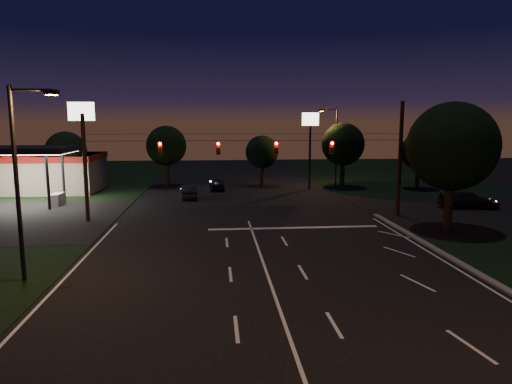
{
  "coord_description": "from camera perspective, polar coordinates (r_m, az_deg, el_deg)",
  "views": [
    {
      "loc": [
        -2.51,
        -19.5,
        7.38
      ],
      "look_at": [
        0.1,
        8.9,
        3.0
      ],
      "focal_mm": 32.0,
      "sensor_mm": 36.0,
      "label": 1
    }
  ],
  "objects": [
    {
      "name": "car_oncoming_a",
      "position": [
        50.07,
        -4.9,
        0.97
      ],
      "size": [
        1.75,
        3.88,
        1.3
      ],
      "primitive_type": "imported",
      "rotation": [
        0.0,
        0.0,
        3.2
      ],
      "color": "black",
      "rests_on": "ground"
    },
    {
      "name": "stop_bar",
      "position": [
        32.34,
        4.72,
        -4.48
      ],
      "size": [
        12.0,
        0.5,
        0.01
      ],
      "primitive_type": "cube",
      "color": "silver",
      "rests_on": "ground"
    },
    {
      "name": "tree_far_a",
      "position": [
        52.06,
        -22.6,
        4.63
      ],
      "size": [
        4.2,
        4.2,
        6.42
      ],
      "color": "black",
      "rests_on": "ground"
    },
    {
      "name": "tree_far_c",
      "position": [
        53.01,
        0.75,
        4.97
      ],
      "size": [
        3.8,
        3.8,
        5.86
      ],
      "color": "black",
      "rests_on": "ground"
    },
    {
      "name": "utility_pole_left",
      "position": [
        36.53,
        -20.22,
        -3.47
      ],
      "size": [
        0.28,
        0.28,
        8.0
      ],
      "primitive_type": "cylinder",
      "color": "black",
      "rests_on": "ground"
    },
    {
      "name": "tree_right_near",
      "position": [
        33.77,
        23.21,
        5.14
      ],
      "size": [
        6.0,
        6.0,
        8.76
      ],
      "color": "black",
      "rests_on": "ground"
    },
    {
      "name": "tree_far_b",
      "position": [
        53.97,
        -11.11,
        5.63
      ],
      "size": [
        4.6,
        4.6,
        6.98
      ],
      "color": "black",
      "rests_on": "ground"
    },
    {
      "name": "car_cross",
      "position": [
        43.39,
        25.03,
        -0.91
      ],
      "size": [
        5.3,
        2.94,
        1.45
      ],
      "primitive_type": "imported",
      "rotation": [
        0.0,
        0.0,
        1.38
      ],
      "color": "black",
      "rests_on": "ground"
    },
    {
      "name": "utility_pole_right",
      "position": [
        38.15,
        17.24,
        -2.82
      ],
      "size": [
        0.3,
        0.3,
        9.0
      ],
      "primitive_type": "cylinder",
      "color": "black",
      "rests_on": "ground"
    },
    {
      "name": "pole_sign_right",
      "position": [
        50.62,
        6.79,
        7.38
      ],
      "size": [
        1.8,
        0.3,
        8.4
      ],
      "color": "black",
      "rests_on": "ground"
    },
    {
      "name": "car_oncoming_b",
      "position": [
        44.93,
        -8.41,
        0.04
      ],
      "size": [
        1.83,
        4.16,
        1.33
      ],
      "primitive_type": "imported",
      "rotation": [
        0.0,
        0.0,
        3.25
      ],
      "color": "black",
      "rests_on": "ground"
    },
    {
      "name": "street_light_left",
      "position": [
        23.3,
        -27.24,
        2.5
      ],
      "size": [
        2.2,
        0.35,
        9.0
      ],
      "color": "black",
      "rests_on": "ground"
    },
    {
      "name": "tree_far_e",
      "position": [
        53.68,
        19.65,
        4.74
      ],
      "size": [
        4.0,
        4.0,
        6.18
      ],
      "color": "black",
      "rests_on": "ground"
    },
    {
      "name": "cross_street_right",
      "position": [
        42.68,
        26.71,
        -2.17
      ],
      "size": [
        20.0,
        16.0,
        0.02
      ],
      "primitive_type": "cube",
      "color": "black",
      "rests_on": "ground"
    },
    {
      "name": "center_line",
      "position": [
        15.59,
        4.95,
        -19.54
      ],
      "size": [
        0.14,
        40.0,
        0.01
      ],
      "primitive_type": "cube",
      "color": "silver",
      "rests_on": "ground"
    },
    {
      "name": "pole_sign_left_near",
      "position": [
        43.06,
        -20.92,
        7.63
      ],
      "size": [
        2.2,
        0.3,
        9.1
      ],
      "color": "black",
      "rests_on": "ground"
    },
    {
      "name": "signal_span",
      "position": [
        34.61,
        -1.09,
        5.62
      ],
      "size": [
        24.0,
        0.4,
        1.56
      ],
      "color": "black",
      "rests_on": "ground"
    },
    {
      "name": "street_light_right_far",
      "position": [
        53.35,
        9.75,
        6.31
      ],
      "size": [
        2.2,
        0.35,
        9.0
      ],
      "color": "black",
      "rests_on": "ground"
    },
    {
      "name": "ground",
      "position": [
        21.0,
        2.0,
        -11.85
      ],
      "size": [
        140.0,
        140.0,
        0.0
      ],
      "primitive_type": "plane",
      "color": "black",
      "rests_on": "ground"
    },
    {
      "name": "tree_far_d",
      "position": [
        52.74,
        10.81,
        5.8
      ],
      "size": [
        4.8,
        4.8,
        7.3
      ],
      "color": "black",
      "rests_on": "ground"
    },
    {
      "name": "gas_station",
      "position": [
        53.74,
        -26.36,
        2.49
      ],
      "size": [
        14.2,
        16.1,
        5.25
      ],
      "color": "gray",
      "rests_on": "ground"
    }
  ]
}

